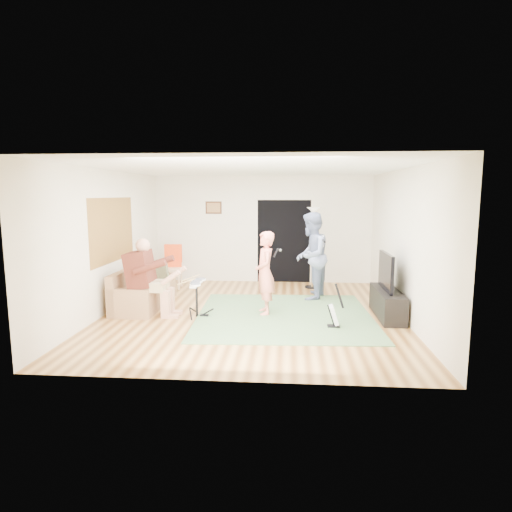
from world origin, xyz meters
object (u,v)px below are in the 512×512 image
(drum_kit, at_px, (197,301))
(guitar_spare, at_px, (334,315))
(sofa, at_px, (141,293))
(dining_chair, at_px, (173,273))
(torchiere_lamp, at_px, (313,233))
(tv_cabinet, at_px, (387,303))
(singer, at_px, (265,273))
(guitarist, at_px, (311,256))
(television, at_px, (386,271))

(drum_kit, relative_size, guitar_spare, 0.89)
(sofa, distance_m, dining_chair, 1.75)
(torchiere_lamp, relative_size, tv_cabinet, 1.38)
(drum_kit, xyz_separation_m, guitar_spare, (2.46, -0.46, -0.08))
(sofa, xyz_separation_m, singer, (2.53, -0.37, 0.52))
(guitarist, relative_size, tv_cabinet, 1.33)
(sofa, distance_m, guitarist, 3.62)
(drum_kit, xyz_separation_m, torchiere_lamp, (2.25, 2.64, 1.03))
(sofa, xyz_separation_m, tv_cabinet, (4.79, -0.39, -0.01))
(dining_chair, relative_size, television, 1.04)
(singer, distance_m, torchiere_lamp, 2.62)
(torchiere_lamp, bearing_deg, dining_chair, -175.70)
(singer, bearing_deg, sofa, -109.78)
(drum_kit, distance_m, guitarist, 2.73)
(drum_kit, relative_size, guitarist, 0.36)
(sofa, height_order, singer, singer)
(sofa, height_order, guitarist, guitarist)
(television, bearing_deg, dining_chair, 154.96)
(drum_kit, bearing_deg, guitar_spare, -10.60)
(guitar_spare, bearing_deg, drum_kit, 169.40)
(drum_kit, relative_size, singer, 0.44)
(sofa, relative_size, singer, 1.22)
(torchiere_lamp, bearing_deg, guitarist, -94.89)
(sofa, bearing_deg, tv_cabinet, -4.69)
(tv_cabinet, height_order, television, television)
(torchiere_lamp, bearing_deg, tv_cabinet, -62.29)
(sofa, xyz_separation_m, guitar_spare, (3.75, -1.11, -0.04))
(tv_cabinet, bearing_deg, dining_chair, 155.20)
(guitar_spare, distance_m, tv_cabinet, 1.26)
(television, bearing_deg, guitar_spare, -144.01)
(drum_kit, bearing_deg, singer, 12.66)
(guitarist, xyz_separation_m, tv_cabinet, (1.35, -1.29, -0.68))
(tv_cabinet, xyz_separation_m, television, (-0.05, -0.00, 0.60))
(sofa, xyz_separation_m, drum_kit, (1.29, -0.65, 0.04))
(drum_kit, xyz_separation_m, guitarist, (2.15, 1.55, 0.64))
(dining_chair, xyz_separation_m, tv_cabinet, (4.61, -2.13, -0.12))
(guitar_spare, relative_size, torchiere_lamp, 0.39)
(guitar_spare, bearing_deg, dining_chair, 141.42)
(dining_chair, relative_size, tv_cabinet, 0.74)
(singer, bearing_deg, guitarist, 132.82)
(sofa, bearing_deg, dining_chair, 84.25)
(drum_kit, bearing_deg, television, 4.27)
(drum_kit, height_order, guitar_spare, guitar_spare)
(drum_kit, height_order, singer, singer)
(torchiere_lamp, relative_size, television, 1.94)
(guitarist, relative_size, television, 1.88)
(guitarist, distance_m, tv_cabinet, 1.98)
(drum_kit, height_order, torchiere_lamp, torchiere_lamp)
(sofa, bearing_deg, guitar_spare, -16.51)
(guitar_spare, height_order, torchiere_lamp, torchiere_lamp)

